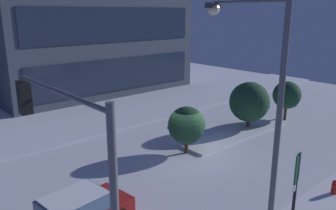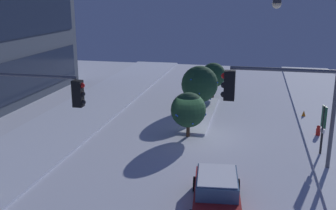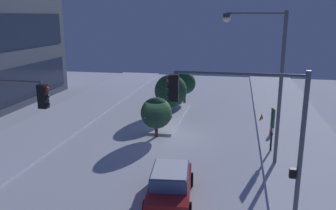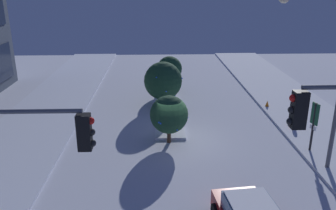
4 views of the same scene
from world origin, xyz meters
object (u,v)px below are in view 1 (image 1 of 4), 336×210
Objects in this scene: decorated_tree_right_of_median at (287,95)px; fire_hydrant at (334,189)px; decorated_tree_median at (249,102)px; street_lamp_arched at (258,89)px; parking_info_sign at (296,179)px; decorated_tree_left_of_median at (187,125)px; traffic_light_corner_near_left at (71,164)px.

fire_hydrant is at bearing -139.09° from decorated_tree_right_of_median.
decorated_tree_median is (4.67, 7.97, 1.56)m from fire_hydrant.
parking_info_sign is at bearing -112.17° from street_lamp_arched.
decorated_tree_right_of_median reaches higher than decorated_tree_left_of_median.
parking_info_sign is at bearing -101.79° from traffic_light_corner_near_left.
parking_info_sign is (1.80, -0.76, -3.65)m from street_lamp_arched.
street_lamp_arched reaches higher than decorated_tree_median.
street_lamp_arched is 10.84× the size of fire_hydrant.
parking_info_sign is (8.16, -1.70, -2.56)m from traffic_light_corner_near_left.
fire_hydrant is 0.26× the size of decorated_tree_right_of_median.
traffic_light_corner_near_left is at bearing 64.60° from parking_info_sign.
parking_info_sign is at bearing -101.34° from decorated_tree_left_of_median.
traffic_light_corner_near_left reaches higher than decorated_tree_left_of_median.
street_lamp_arched is (6.37, -0.94, 1.09)m from traffic_light_corner_near_left.
parking_info_sign is 13.51m from decorated_tree_right_of_median.
fire_hydrant is 9.37m from decorated_tree_median.
decorated_tree_right_of_median is at bearing -63.84° from street_lamp_arched.
decorated_tree_median is at bearing 170.81° from decorated_tree_right_of_median.
decorated_tree_median is 3.86m from decorated_tree_right_of_median.
decorated_tree_left_of_median is (-1.54, 7.77, 1.32)m from fire_hydrant.
traffic_light_corner_near_left is 0.75× the size of street_lamp_arched.
traffic_light_corner_near_left is 11.57m from decorated_tree_left_of_median.
traffic_light_corner_near_left is 8.11× the size of fire_hydrant.
decorated_tree_median is at bearing -58.71° from parking_info_sign.
street_lamp_arched is at bearing 167.77° from fire_hydrant.
decorated_tree_left_of_median is (-6.21, -0.20, -0.24)m from decorated_tree_median.
decorated_tree_right_of_median is (8.48, 7.35, 1.55)m from fire_hydrant.
street_lamp_arched reaches higher than decorated_tree_right_of_median.
decorated_tree_left_of_median is (3.30, 6.72, -3.73)m from street_lamp_arched.
traffic_light_corner_near_left is at bearing 82.43° from street_lamp_arched.
decorated_tree_median is 6.21m from decorated_tree_left_of_median.
parking_info_sign is 7.63m from decorated_tree_left_of_median.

